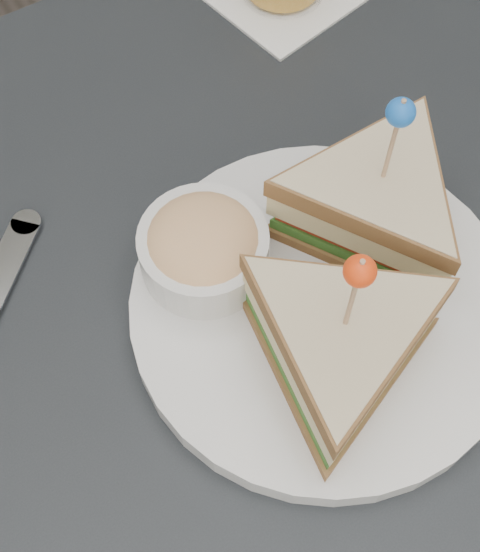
# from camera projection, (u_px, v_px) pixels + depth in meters

# --- Properties ---
(ground_plane) EXTENTS (3.50, 3.50, 0.00)m
(ground_plane) POSITION_uv_depth(u_px,v_px,m) (238.00, 519.00, 1.25)
(ground_plane) COLOR #3F3833
(table) EXTENTS (0.80, 0.80, 0.75)m
(table) POSITION_uv_depth(u_px,v_px,m) (236.00, 361.00, 0.66)
(table) COLOR black
(table) RESTS_ON ground
(plate_meal) EXTENTS (0.35, 0.33, 0.17)m
(plate_meal) POSITION_uv_depth(u_px,v_px,m) (334.00, 277.00, 0.55)
(plate_meal) COLOR silver
(plate_meal) RESTS_ON table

